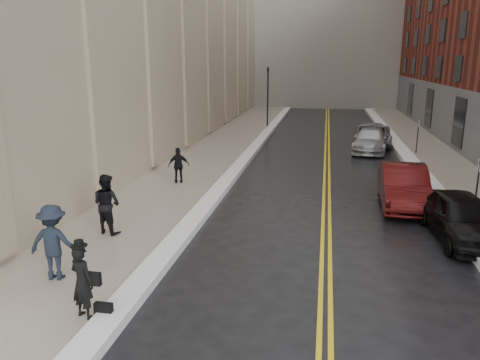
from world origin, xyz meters
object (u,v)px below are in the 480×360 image
at_px(car_silver_near, 370,140).
at_px(car_black, 461,217).
at_px(pedestrian_b, 54,242).
at_px(pedestrian_a, 107,204).
at_px(pedestrian_c, 179,165).
at_px(car_maroon, 404,186).
at_px(car_silver_far, 373,135).
at_px(pedestrian_main, 82,282).

bearing_deg(car_silver_near, car_black, -76.10).
distance_m(car_silver_near, pedestrian_b, 22.70).
distance_m(pedestrian_a, pedestrian_c, 6.71).
bearing_deg(car_black, car_maroon, 105.56).
xyz_separation_m(car_maroon, pedestrian_a, (-10.16, -5.38, 0.33)).
height_order(pedestrian_a, pedestrian_b, pedestrian_b).
xyz_separation_m(car_silver_far, pedestrian_a, (-10.23, -19.59, 0.42)).
bearing_deg(pedestrian_main, car_silver_near, -88.97).
distance_m(car_silver_near, pedestrian_a, 19.77).
bearing_deg(pedestrian_a, car_silver_far, -99.88).
height_order(car_black, pedestrian_a, pedestrian_a).
relative_size(car_silver_far, pedestrian_c, 3.16).
bearing_deg(pedestrian_b, car_silver_far, -118.78).
bearing_deg(car_silver_far, car_black, -81.32).
bearing_deg(car_silver_far, pedestrian_main, -104.05).
xyz_separation_m(car_black, car_maroon, (-1.29, 3.52, 0.04)).
bearing_deg(pedestrian_main, pedestrian_a, -48.96).
bearing_deg(pedestrian_c, car_silver_near, -154.04).
bearing_deg(pedestrian_a, car_maroon, -134.45).
bearing_deg(car_silver_far, pedestrian_c, -122.79).
distance_m(car_black, car_silver_far, 17.78).
distance_m(car_silver_near, pedestrian_c, 14.13).
xyz_separation_m(car_black, pedestrian_a, (-11.45, -1.85, 0.38)).
bearing_deg(car_silver_near, car_silver_far, 89.25).
bearing_deg(pedestrian_b, car_silver_near, -120.40).
height_order(car_silver_near, car_silver_far, car_silver_far).
relative_size(car_silver_near, pedestrian_c, 3.02).
bearing_deg(car_maroon, pedestrian_b, -136.37).
height_order(car_silver_far, pedestrian_main, pedestrian_main).
height_order(car_silver_near, pedestrian_b, pedestrian_b).
height_order(car_silver_near, pedestrian_c, pedestrian_c).
xyz_separation_m(car_black, pedestrian_b, (-11.29, -5.24, 0.38)).
height_order(pedestrian_main, pedestrian_a, pedestrian_a).
height_order(car_black, pedestrian_main, pedestrian_main).
bearing_deg(pedestrian_main, car_maroon, -107.74).
bearing_deg(pedestrian_c, pedestrian_a, 65.56).
bearing_deg(car_black, pedestrian_c, 151.94).
distance_m(car_maroon, pedestrian_main, 13.33).
bearing_deg(pedestrian_a, pedestrian_main, 127.85).
relative_size(car_silver_far, pedestrian_main, 3.08).
distance_m(car_maroon, car_silver_far, 14.22).
bearing_deg(pedestrian_main, pedestrian_b, -23.51).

